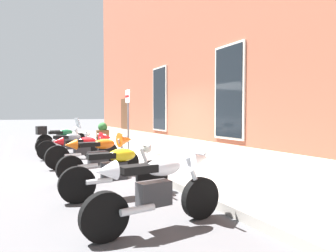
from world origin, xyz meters
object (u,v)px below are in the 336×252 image
at_px(motorcycle_white_sport, 163,185).
at_px(barrel_planter, 103,135).
at_px(motorcycle_grey_naked, 70,145).
at_px(motorcycle_green_touring, 60,139).
at_px(motorcycle_red_sport, 86,148).
at_px(motorcycle_silver_touring, 60,136).
at_px(parking_sign, 128,111).
at_px(motorcycle_orange_sport, 104,154).
at_px(motorcycle_yellow_naked, 118,171).

height_order(motorcycle_white_sport, barrel_planter, barrel_planter).
height_order(motorcycle_grey_naked, barrel_planter, barrel_planter).
bearing_deg(barrel_planter, motorcycle_grey_naked, -33.94).
height_order(motorcycle_green_touring, motorcycle_red_sport, motorcycle_green_touring).
bearing_deg(motorcycle_silver_touring, motorcycle_white_sport, 0.68).
distance_m(motorcycle_silver_touring, parking_sign, 4.26).
relative_size(motorcycle_red_sport, barrel_planter, 2.18).
height_order(motorcycle_grey_naked, motorcycle_orange_sport, motorcycle_orange_sport).
distance_m(motorcycle_red_sport, parking_sign, 2.25).
bearing_deg(motorcycle_green_touring, motorcycle_grey_naked, 4.71).
bearing_deg(motorcycle_silver_touring, motorcycle_yellow_naked, 0.01).
bearing_deg(motorcycle_orange_sport, motorcycle_silver_touring, -178.34).
xyz_separation_m(motorcycle_yellow_naked, parking_sign, (-4.59, 1.77, 1.12)).
xyz_separation_m(motorcycle_yellow_naked, motorcycle_white_sport, (1.65, 0.12, 0.10)).
xyz_separation_m(motorcycle_red_sport, motorcycle_white_sport, (5.13, -0.01, 0.04)).
relative_size(motorcycle_red_sport, motorcycle_yellow_naked, 1.05).
xyz_separation_m(motorcycle_orange_sport, barrel_planter, (-5.99, 1.50, 0.01)).
bearing_deg(motorcycle_red_sport, motorcycle_green_touring, -174.29).
relative_size(motorcycle_green_touring, motorcycle_red_sport, 0.95).
relative_size(motorcycle_silver_touring, motorcycle_orange_sport, 1.07).
height_order(motorcycle_red_sport, motorcycle_orange_sport, motorcycle_orange_sport).
bearing_deg(motorcycle_yellow_naked, motorcycle_green_touring, -178.32).
xyz_separation_m(motorcycle_white_sport, barrel_planter, (-9.39, 1.57, 0.00)).
relative_size(parking_sign, barrel_planter, 2.26).
distance_m(motorcycle_silver_touring, motorcycle_yellow_naked, 8.32).
bearing_deg(motorcycle_white_sport, motorcycle_green_touring, -177.86).
relative_size(motorcycle_green_touring, motorcycle_white_sport, 0.97).
bearing_deg(barrel_planter, motorcycle_white_sport, -9.50).
distance_m(motorcycle_grey_naked, parking_sign, 2.22).
bearing_deg(motorcycle_yellow_naked, barrel_planter, 167.70).
height_order(motorcycle_orange_sport, motorcycle_yellow_naked, motorcycle_orange_sport).
bearing_deg(motorcycle_silver_touring, parking_sign, 25.46).
height_order(motorcycle_orange_sport, motorcycle_white_sport, motorcycle_white_sport).
xyz_separation_m(motorcycle_silver_touring, barrel_planter, (0.58, 1.69, 0.04)).
bearing_deg(parking_sign, motorcycle_yellow_naked, -21.12).
relative_size(motorcycle_grey_naked, motorcycle_orange_sport, 1.01).
bearing_deg(motorcycle_red_sport, parking_sign, 124.28).
xyz_separation_m(motorcycle_red_sport, motorcycle_orange_sport, (1.72, 0.06, 0.03)).
relative_size(motorcycle_grey_naked, motorcycle_yellow_naked, 1.01).
distance_m(motorcycle_grey_naked, motorcycle_white_sport, 6.79).
height_order(motorcycle_red_sport, parking_sign, parking_sign).
bearing_deg(parking_sign, motorcycle_red_sport, -55.72).
relative_size(motorcycle_silver_touring, motorcycle_white_sport, 1.05).
xyz_separation_m(motorcycle_silver_touring, motorcycle_red_sport, (4.85, 0.13, 0.00)).
height_order(motorcycle_yellow_naked, motorcycle_white_sport, motorcycle_white_sport).
bearing_deg(motorcycle_orange_sport, motorcycle_grey_naked, -175.69).
height_order(motorcycle_silver_touring, parking_sign, parking_sign).
bearing_deg(barrel_planter, parking_sign, 1.57).
bearing_deg(barrel_planter, motorcycle_green_touring, -61.52).
bearing_deg(parking_sign, barrel_planter, -178.43).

